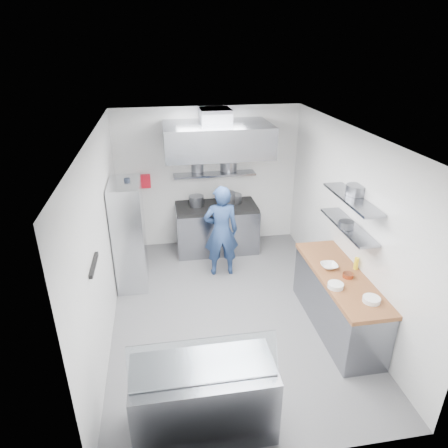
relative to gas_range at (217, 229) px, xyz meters
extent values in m
plane|color=#505052|center=(-0.10, -2.10, -0.45)|extent=(5.00, 5.00, 0.00)
plane|color=silver|center=(-0.10, -2.10, 2.35)|extent=(5.00, 5.00, 0.00)
cube|color=white|center=(-0.10, 0.40, 0.95)|extent=(3.60, 2.80, 0.02)
cube|color=white|center=(-0.10, -4.60, 0.95)|extent=(3.60, 2.80, 0.02)
cube|color=white|center=(-1.90, -2.10, 0.95)|extent=(2.80, 5.00, 0.02)
cube|color=white|center=(1.70, -2.10, 0.95)|extent=(2.80, 5.00, 0.02)
cube|color=gray|center=(0.00, 0.00, 0.00)|extent=(1.60, 0.80, 0.90)
cube|color=black|center=(0.00, 0.00, 0.48)|extent=(1.57, 0.78, 0.06)
cylinder|color=slate|center=(-0.38, 0.06, 0.61)|extent=(0.29, 0.29, 0.20)
cylinder|color=slate|center=(0.20, 0.05, 0.63)|extent=(0.36, 0.36, 0.24)
cylinder|color=slate|center=(0.38, 0.12, 0.59)|extent=(0.29, 0.29, 0.16)
cube|color=gray|center=(0.00, 0.24, 1.07)|extent=(1.60, 0.30, 0.04)
cylinder|color=slate|center=(-0.31, 0.45, 1.18)|extent=(0.26, 0.26, 0.18)
cylinder|color=slate|center=(0.30, 0.40, 1.20)|extent=(0.34, 0.34, 0.22)
cube|color=gray|center=(0.00, -0.18, 1.85)|extent=(1.90, 1.15, 0.55)
cube|color=slate|center=(0.00, 0.05, 2.23)|extent=(0.55, 0.55, 0.24)
cube|color=red|center=(-1.35, 0.34, 0.97)|extent=(0.22, 0.10, 0.26)
imported|color=navy|center=(-0.06, -0.93, 0.39)|extent=(0.63, 0.42, 1.69)
cube|color=silver|center=(-1.63, -0.96, 0.48)|extent=(0.50, 0.90, 1.85)
cube|color=white|center=(-1.63, -1.19, 0.35)|extent=(0.17, 0.21, 0.19)
cube|color=yellow|center=(-1.63, -0.70, 0.85)|extent=(0.13, 0.17, 0.15)
cylinder|color=black|center=(-1.58, -0.89, 1.35)|extent=(0.10, 0.10, 0.18)
cube|color=black|center=(-1.88, -3.00, 1.10)|extent=(0.04, 0.55, 0.05)
cube|color=gray|center=(1.38, -2.70, -0.03)|extent=(0.62, 2.00, 0.84)
cube|color=brown|center=(1.38, -2.70, 0.42)|extent=(0.65, 2.04, 0.06)
cylinder|color=white|center=(1.48, -3.37, 0.48)|extent=(0.22, 0.22, 0.06)
cylinder|color=white|center=(1.16, -2.99, 0.48)|extent=(0.21, 0.21, 0.06)
cylinder|color=#B25632|center=(1.44, -2.78, 0.48)|extent=(0.15, 0.15, 0.06)
cylinder|color=yellow|center=(1.65, -2.59, 0.54)|extent=(0.06, 0.06, 0.18)
imported|color=white|center=(1.28, -2.50, 0.48)|extent=(0.25, 0.25, 0.06)
cube|color=gray|center=(1.54, -2.40, 1.05)|extent=(0.30, 1.30, 0.04)
cube|color=gray|center=(1.54, -2.40, 1.47)|extent=(0.30, 1.30, 0.04)
cylinder|color=slate|center=(1.46, -2.48, 1.12)|extent=(0.21, 0.21, 0.10)
cylinder|color=slate|center=(1.63, -2.31, 1.56)|extent=(0.28, 0.28, 0.14)
cube|color=gray|center=(-0.75, -4.10, -0.03)|extent=(1.50, 0.70, 0.85)
cube|color=silver|center=(-0.75, -4.22, 0.62)|extent=(1.47, 0.19, 0.42)
camera|label=1|loc=(-1.05, -7.17, 3.46)|focal=32.00mm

